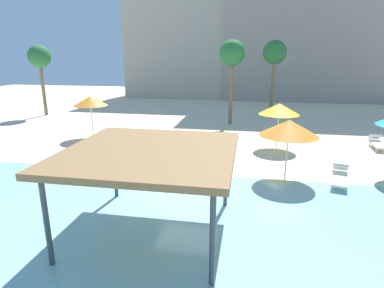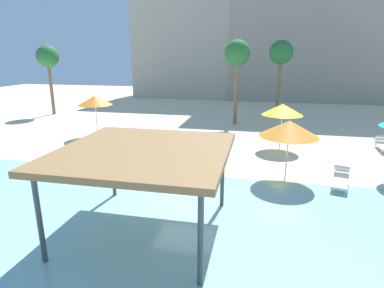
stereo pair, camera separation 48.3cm
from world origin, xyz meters
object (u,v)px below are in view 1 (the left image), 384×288
lounge_chair_0 (165,157)px  palm_tree_0 (232,55)px  beach_umbrella_orange_1 (90,101)px  beach_umbrella_orange_4 (289,128)px  palm_tree_1 (275,54)px  beach_umbrella_yellow_3 (279,109)px  lounge_chair_2 (377,142)px  shade_pavilion (150,154)px  lounge_chair_1 (340,176)px  palm_tree_2 (39,58)px

lounge_chair_0 → palm_tree_0: bearing=179.3°
beach_umbrella_orange_1 → lounge_chair_0: bearing=-35.3°
beach_umbrella_orange_4 → palm_tree_1: bearing=89.2°
beach_umbrella_yellow_3 → palm_tree_1: size_ratio=0.41×
beach_umbrella_yellow_3 → lounge_chair_2: size_ratio=1.32×
beach_umbrella_yellow_3 → palm_tree_0: (-3.07, 6.08, 2.94)m
palm_tree_1 → beach_umbrella_yellow_3: bearing=-91.2°
shade_pavilion → beach_umbrella_yellow_3: shade_pavilion is taller
beach_umbrella_orange_4 → lounge_chair_2: (5.70, 5.74, -1.93)m
beach_umbrella_yellow_3 → palm_tree_1: (0.18, 9.01, 2.98)m
beach_umbrella_yellow_3 → lounge_chair_2: beach_umbrella_yellow_3 is taller
beach_umbrella_orange_1 → lounge_chair_1: beach_umbrella_orange_1 is taller
palm_tree_0 → palm_tree_1: palm_tree_1 is taller
beach_umbrella_yellow_3 → lounge_chair_1: (2.15, -5.08, -1.92)m
lounge_chair_0 → palm_tree_1: bearing=169.5°
beach_umbrella_orange_4 → lounge_chair_2: beach_umbrella_orange_4 is taller
beach_umbrella_orange_1 → beach_umbrella_yellow_3: bearing=-1.7°
shade_pavilion → palm_tree_0: (1.36, 16.06, 2.73)m
palm_tree_0 → shade_pavilion: bearing=-94.8°
beach_umbrella_orange_1 → beach_umbrella_orange_4: (11.61, -5.21, -0.12)m
beach_umbrella_orange_1 → beach_umbrella_orange_4: beach_umbrella_orange_1 is taller
beach_umbrella_yellow_3 → beach_umbrella_orange_4: size_ratio=0.99×
lounge_chair_1 → palm_tree_2: (-21.68, 12.09, 4.60)m
palm_tree_0 → beach_umbrella_yellow_3: bearing=-63.2°
beach_umbrella_orange_1 → lounge_chair_1: 14.94m
beach_umbrella_orange_4 → palm_tree_2: bearing=148.7°
shade_pavilion → beach_umbrella_yellow_3: size_ratio=1.86×
lounge_chair_1 → palm_tree_1: size_ratio=0.31×
beach_umbrella_orange_1 → beach_umbrella_yellow_3: beach_umbrella_orange_1 is taller
beach_umbrella_yellow_3 → palm_tree_0: 7.42m
shade_pavilion → lounge_chair_2: size_ratio=2.46×
lounge_chair_2 → beach_umbrella_yellow_3: bearing=-76.1°
beach_umbrella_orange_1 → beach_umbrella_yellow_3: 11.63m
palm_tree_1 → palm_tree_0: bearing=-138.0°
beach_umbrella_orange_4 → lounge_chair_2: size_ratio=1.34×
shade_pavilion → beach_umbrella_orange_1: size_ratio=1.79×
beach_umbrella_yellow_3 → palm_tree_0: size_ratio=0.41×
shade_pavilion → beach_umbrella_orange_4: 6.75m
palm_tree_2 → lounge_chair_1: bearing=-29.1°
beach_umbrella_orange_4 → lounge_chair_0: bearing=170.1°
palm_tree_1 → shade_pavilion: bearing=-103.6°
lounge_chair_0 → palm_tree_0: size_ratio=0.32×
beach_umbrella_yellow_3 → palm_tree_0: bearing=116.8°
beach_umbrella_yellow_3 → palm_tree_2: (-19.54, 7.01, 2.68)m
beach_umbrella_orange_1 → lounge_chair_1: size_ratio=1.35×
lounge_chair_0 → lounge_chair_1: 7.88m
beach_umbrella_yellow_3 → lounge_chair_1: size_ratio=1.29×
beach_umbrella_orange_4 → palm_tree_1: palm_tree_1 is taller
beach_umbrella_orange_4 → palm_tree_1: 14.20m
shade_pavilion → lounge_chair_0: size_ratio=2.41×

